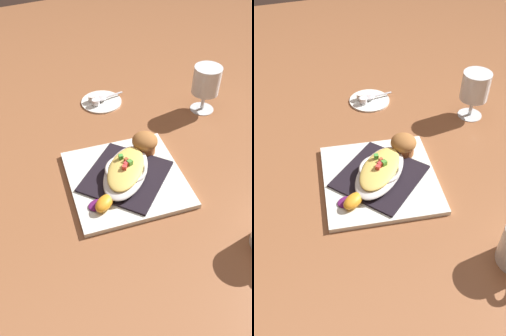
{
  "view_description": "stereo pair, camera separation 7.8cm",
  "coord_description": "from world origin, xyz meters",
  "views": [
    {
      "loc": [
        -0.27,
        -0.55,
        0.63
      ],
      "look_at": [
        0.0,
        0.0,
        0.04
      ],
      "focal_mm": 38.4,
      "sensor_mm": 36.0,
      "label": 1
    },
    {
      "loc": [
        -0.2,
        -0.58,
        0.63
      ],
      "look_at": [
        0.0,
        0.0,
        0.04
      ],
      "focal_mm": 38.4,
      "sensor_mm": 36.0,
      "label": 2
    }
  ],
  "objects": [
    {
      "name": "spoon",
      "position": [
        0.09,
        0.34,
        0.01
      ],
      "size": [
        0.09,
        0.03,
        0.01
      ],
      "color": "silver",
      "rests_on": "creamer_saucer"
    },
    {
      "name": "ground_plane",
      "position": [
        0.0,
        0.0,
        0.0
      ],
      "size": [
        2.6,
        2.6,
        0.0
      ],
      "primitive_type": "plane",
      "color": "#955B38"
    },
    {
      "name": "creamer_cup_0",
      "position": [
        0.05,
        0.35,
        0.02
      ],
      "size": [
        0.02,
        0.02,
        0.02
      ],
      "primitive_type": "cylinder",
      "color": "white",
      "rests_on": "creamer_saucer"
    },
    {
      "name": "creamer_cup_1",
      "position": [
        0.06,
        0.33,
        0.02
      ],
      "size": [
        0.02,
        0.02,
        0.02
      ],
      "primitive_type": "cylinder",
      "color": "white",
      "rests_on": "creamer_saucer"
    },
    {
      "name": "orange_garnish",
      "position": [
        -0.09,
        -0.06,
        0.02
      ],
      "size": [
        0.07,
        0.06,
        0.02
      ],
      "color": "#5D1958",
      "rests_on": "square_plate"
    },
    {
      "name": "creamer_saucer",
      "position": [
        0.08,
        0.34,
        0.0
      ],
      "size": [
        0.13,
        0.13,
        0.01
      ],
      "primitive_type": "cylinder",
      "color": "white",
      "rests_on": "ground_plane"
    },
    {
      "name": "square_plate",
      "position": [
        0.0,
        0.0,
        0.01
      ],
      "size": [
        0.31,
        0.31,
        0.01
      ],
      "primitive_type": "cube",
      "rotation": [
        0.0,
        0.0,
        -0.14
      ],
      "color": "white",
      "rests_on": "ground_plane"
    },
    {
      "name": "gratin_dish",
      "position": [
        0.0,
        0.0,
        0.03
      ],
      "size": [
        0.2,
        0.21,
        0.04
      ],
      "color": "silver",
      "rests_on": "folded_napkin"
    },
    {
      "name": "muffin",
      "position": [
        0.08,
        0.06,
        0.04
      ],
      "size": [
        0.07,
        0.07,
        0.06
      ],
      "color": "#A95F31",
      "rests_on": "square_plate"
    },
    {
      "name": "stemmed_glass",
      "position": [
        0.34,
        0.17,
        0.09
      ],
      "size": [
        0.08,
        0.08,
        0.14
      ],
      "color": "white",
      "rests_on": "ground_plane"
    },
    {
      "name": "folded_napkin",
      "position": [
        0.0,
        0.0,
        0.02
      ],
      "size": [
        0.26,
        0.26,
        0.01
      ],
      "primitive_type": "cube",
      "rotation": [
        0.0,
        0.0,
        0.69
      ],
      "color": "black",
      "rests_on": "square_plate"
    }
  ]
}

